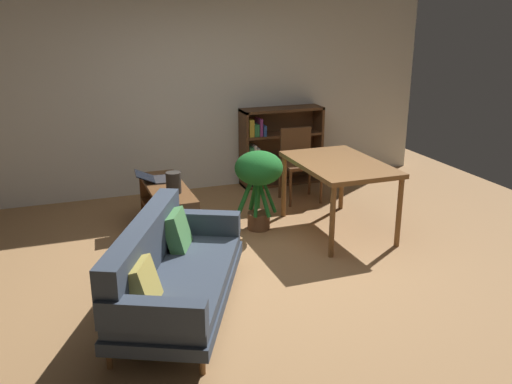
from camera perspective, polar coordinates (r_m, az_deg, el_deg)
name	(u,v)px	position (r m, az deg, el deg)	size (l,w,h in m)	color
ground_plane	(261,268)	(5.45, 0.55, -7.72)	(8.16, 8.16, 0.00)	#A87A4C
back_wall_panel	(189,90)	(7.55, -6.76, 10.27)	(6.80, 0.10, 2.70)	silver
fabric_couch	(170,270)	(4.66, -8.71, -7.79)	(1.49, 1.98, 0.76)	brown
media_console	(168,211)	(6.23, -8.92, -1.87)	(0.41, 1.26, 0.55)	brown
open_laptop	(157,178)	(6.36, -9.96, 1.40)	(0.46, 0.35, 0.11)	#333338
desk_speaker	(174,183)	(5.88, -8.36, 0.95)	(0.16, 0.16, 0.22)	#2D2823
potted_floor_plant	(259,175)	(6.16, 0.27, 1.77)	(0.56, 0.53, 0.90)	brown
dining_table	(339,169)	(6.17, 8.42, 2.32)	(0.87, 1.33, 0.79)	brown
dining_chair_near	(299,159)	(7.22, 4.35, 3.32)	(0.47, 0.43, 0.92)	#56351E
bookshelf	(276,146)	(7.88, 2.03, 4.69)	(1.15, 0.34, 1.08)	#56351E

